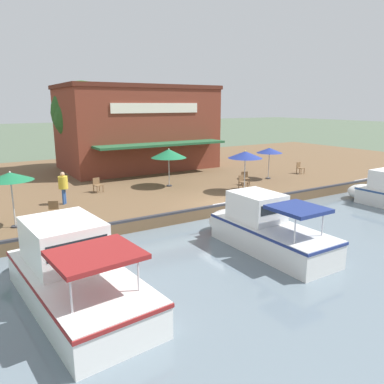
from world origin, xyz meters
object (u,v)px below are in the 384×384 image
(waterfront_restaurant, at_px, (137,127))
(tree_behind_restaurant, at_px, (82,115))
(patio_umbrella_back_row, at_px, (169,153))
(patio_umbrella_mid_patio_right, at_px, (10,177))
(person_at_quay_edge, at_px, (63,184))
(patio_umbrella_far_corner, at_px, (269,150))
(cafe_chair_under_first_umbrella, at_px, (245,178))
(cafe_chair_facing_river, at_px, (300,167))
(cafe_chair_far_corner_seat, at_px, (97,184))
(motorboat_distant_upstream, at_px, (69,270))
(cafe_chair_back_row_seat, at_px, (53,210))
(motorboat_mid_row, at_px, (261,228))
(patio_umbrella_mid_patio_left, at_px, (245,155))
(cafe_chair_mid_patio, at_px, (243,181))

(waterfront_restaurant, xyz_separation_m, tree_behind_restaurant, (-1.94, -3.84, 1.03))
(waterfront_restaurant, distance_m, patio_umbrella_back_row, 8.12)
(patio_umbrella_mid_patio_right, xyz_separation_m, person_at_quay_edge, (-2.79, 2.70, -1.12))
(waterfront_restaurant, xyz_separation_m, patio_umbrella_far_corner, (9.42, 5.78, -1.29))
(cafe_chair_under_first_umbrella, bearing_deg, cafe_chair_facing_river, 99.15)
(cafe_chair_facing_river, bearing_deg, cafe_chair_far_corner_seat, -97.63)
(patio_umbrella_far_corner, bearing_deg, cafe_chair_facing_river, 94.50)
(cafe_chair_facing_river, xyz_separation_m, motorboat_distant_upstream, (8.74, -19.27, -0.19))
(cafe_chair_facing_river, xyz_separation_m, cafe_chair_back_row_seat, (2.31, -18.37, 0.00))
(patio_umbrella_mid_patio_right, relative_size, motorboat_distant_upstream, 0.34)
(cafe_chair_back_row_seat, height_order, person_at_quay_edge, person_at_quay_edge)
(cafe_chair_under_first_umbrella, distance_m, person_at_quay_edge, 11.26)
(patio_umbrella_far_corner, xyz_separation_m, cafe_chair_under_first_umbrella, (0.72, -2.69, -1.51))
(person_at_quay_edge, relative_size, motorboat_mid_row, 0.27)
(patio_umbrella_far_corner, bearing_deg, patio_umbrella_mid_patio_left, -61.09)
(patio_umbrella_back_row, relative_size, cafe_chair_mid_patio, 2.84)
(motorboat_mid_row, relative_size, tree_behind_restaurant, 0.90)
(cafe_chair_mid_patio, distance_m, tree_behind_restaurant, 14.75)
(patio_umbrella_back_row, bearing_deg, person_at_quay_edge, -81.83)
(waterfront_restaurant, bearing_deg, motorboat_mid_row, -7.87)
(patio_umbrella_mid_patio_left, bearing_deg, patio_umbrella_far_corner, 118.91)
(cafe_chair_mid_patio, bearing_deg, motorboat_mid_row, -34.15)
(cafe_chair_under_first_umbrella, bearing_deg, cafe_chair_back_row_seat, -83.82)
(patio_umbrella_mid_patio_right, distance_m, patio_umbrella_far_corner, 16.72)
(cafe_chair_mid_patio, relative_size, tree_behind_restaurant, 0.12)
(patio_umbrella_back_row, height_order, patio_umbrella_far_corner, patio_umbrella_back_row)
(cafe_chair_far_corner_seat, height_order, tree_behind_restaurant, tree_behind_restaurant)
(patio_umbrella_back_row, bearing_deg, patio_umbrella_mid_patio_left, 40.23)
(motorboat_mid_row, xyz_separation_m, motorboat_distant_upstream, (0.06, -7.60, 0.03))
(patio_umbrella_far_corner, relative_size, motorboat_mid_row, 0.36)
(cafe_chair_back_row_seat, height_order, motorboat_distant_upstream, motorboat_distant_upstream)
(waterfront_restaurant, bearing_deg, motorboat_distant_upstream, -29.37)
(patio_umbrella_far_corner, bearing_deg, waterfront_restaurant, -148.46)
(cafe_chair_far_corner_seat, height_order, motorboat_mid_row, motorboat_mid_row)
(cafe_chair_facing_river, xyz_separation_m, person_at_quay_edge, (-0.25, -17.29, 0.59))
(person_at_quay_edge, xyz_separation_m, tree_behind_restaurant, (-10.84, 4.25, 3.24))
(waterfront_restaurant, relative_size, cafe_chair_under_first_umbrella, 13.87)
(waterfront_restaurant, xyz_separation_m, patio_umbrella_back_row, (7.93, -1.32, -1.18))
(waterfront_restaurant, relative_size, patio_umbrella_far_corner, 5.32)
(cafe_chair_under_first_umbrella, xyz_separation_m, cafe_chair_mid_patio, (0.82, -0.88, 0.00))
(cafe_chair_facing_river, bearing_deg, patio_umbrella_back_row, -96.61)
(patio_umbrella_back_row, xyz_separation_m, cafe_chair_back_row_seat, (3.53, -7.85, -1.62))
(cafe_chair_under_first_umbrella, xyz_separation_m, cafe_chair_facing_river, (-0.98, 6.11, 0.00))
(waterfront_restaurant, relative_size, cafe_chair_back_row_seat, 13.87)
(patio_umbrella_mid_patio_left, distance_m, motorboat_distant_upstream, 13.56)
(cafe_chair_far_corner_seat, bearing_deg, cafe_chair_mid_patio, 64.41)
(tree_behind_restaurant, bearing_deg, cafe_chair_back_row_seat, -21.68)
(cafe_chair_far_corner_seat, bearing_deg, patio_umbrella_far_corner, 78.85)
(cafe_chair_back_row_seat, relative_size, motorboat_distant_upstream, 0.12)
(cafe_chair_mid_patio, height_order, cafe_chair_far_corner_seat, same)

